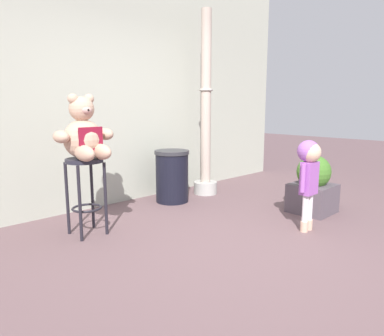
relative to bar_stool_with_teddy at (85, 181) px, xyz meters
The scene contains 8 objects.
ground_plane 1.69m from the bar_stool_with_teddy, 58.32° to the right, with size 24.00×24.00×0.00m, color #674E51.
building_wall 1.78m from the bar_stool_with_teddy, 49.37° to the left, with size 6.90×0.30×3.58m, color #ACB0A0.
bar_stool_with_teddy is the anchor object (origin of this frame).
teddy_bear 0.47m from the bar_stool_with_teddy, 90.00° to the right, with size 0.60×0.54×0.63m.
child_walking 2.30m from the bar_stool_with_teddy, 41.10° to the right, with size 0.31×0.24×0.96m.
trash_bin 1.52m from the bar_stool_with_teddy, 13.95° to the left, with size 0.47×0.47×0.71m.
lamppost 2.19m from the bar_stool_with_teddy, ahead, with size 0.35×0.35×2.65m.
planter_with_shrub 2.70m from the bar_stool_with_teddy, 27.20° to the right, with size 0.48×0.48×0.72m.
Camera 1 is at (-2.47, -1.90, 1.31)m, focal length 32.96 mm.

